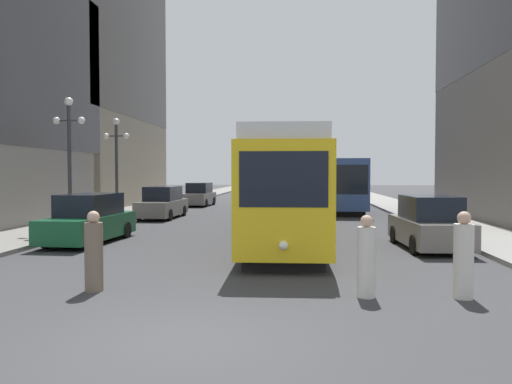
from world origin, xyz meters
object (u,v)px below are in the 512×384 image
Objects in this scene: transit_bus at (341,182)px; lamp_post_left_near at (69,144)px; parked_car_left_far at (163,203)px; lamp_post_left_far at (116,153)px; streetcar at (285,186)px; parked_car_left_mid at (89,220)px; parked_car_right_far at (429,224)px; pedestrian_crossing_far at (366,259)px; pedestrian_on_sidewalk at (94,254)px; pedestrian_crossing_near at (464,258)px; parked_car_left_near at (199,195)px.

lamp_post_left_near is (-12.59, -14.69, 1.90)m from transit_bus.
lamp_post_left_far is at bearing -130.21° from parked_car_left_far.
streetcar is 7.54m from parked_car_left_mid.
parked_car_right_far is 0.82× the size of lamp_post_left_far.
pedestrian_on_sidewalk reaches higher than pedestrian_crossing_far.
parked_car_right_far is at bearing -24.85° from streetcar.
parked_car_left_near is at bearing -61.07° from pedestrian_crossing_near.
parked_car_left_near is 24.65m from parked_car_right_far.
lamp_post_left_near reaches higher than pedestrian_crossing_far.
streetcar reaches higher than parked_car_right_far.
transit_bus is 25.78m from pedestrian_on_sidewalk.
transit_bus is 6.88× the size of pedestrian_crossing_far.
lamp_post_left_far is (-14.14, 8.56, 2.83)m from parked_car_right_far.
lamp_post_left_near is 1.05× the size of lamp_post_left_far.
parked_car_left_near and parked_car_right_far have the same top height.
lamp_post_left_far reaches higher than parked_car_left_far.
parked_car_left_near is at bearing 91.07° from parked_car_left_far.
parked_car_right_far is 16.28m from parked_car_left_far.
streetcar is 3.32× the size of parked_car_left_near.
lamp_post_left_far is at bearing -95.61° from parked_car_left_near.
parked_car_left_near is 2.58× the size of pedestrian_crossing_far.
transit_bus reaches higher than parked_car_left_far.
lamp_post_left_near is at bearing 39.88° from pedestrian_crossing_far.
lamp_post_left_far is at bearing 143.75° from streetcar.
streetcar is at bearing -59.23° from pedestrian_crossing_near.
parked_car_left_mid is 11.89m from pedestrian_crossing_far.
pedestrian_on_sidewalk is (-3.94, -9.13, -1.28)m from streetcar.
streetcar is 1.25× the size of transit_bus.
parked_car_left_mid is at bearing -26.34° from pedestrian_crossing_near.
parked_car_left_far is 2.91× the size of pedestrian_crossing_far.
parked_car_left_near reaches higher than pedestrian_crossing_near.
pedestrian_on_sidewalk is 0.31× the size of lamp_post_left_near.
pedestrian_crossing_far is at bearing -79.30° from streetcar.
parked_car_right_far is at bearing 0.63° from parked_car_left_mid.
parked_car_left_mid is (-10.69, -17.20, -1.10)m from transit_bus.
lamp_post_left_near is (-1.90, 2.51, 3.00)m from parked_car_left_mid.
transit_bus is 2.66× the size of parked_car_left_near.
lamp_post_left_far reaches higher than parked_car_left_near.
streetcar is at bearing 4.02° from pedestrian_crossing_far.
parked_car_left_far is at bearing 93.05° from parked_car_left_mid.
parked_car_left_far is 0.94× the size of lamp_post_left_far.
parked_car_left_far is 0.89× the size of lamp_post_left_near.
parked_car_left_far is 8.48m from lamp_post_left_near.
lamp_post_left_near reaches higher than pedestrian_crossing_near.
pedestrian_crossing_near is (11.19, -7.47, -0.00)m from parked_car_left_mid.
parked_car_left_mid is (-7.24, -1.66, -1.26)m from streetcar.
parked_car_left_mid is 2.70× the size of pedestrian_crossing_near.
parked_car_right_far is at bearing -31.19° from lamp_post_left_far.
parked_car_left_mid is at bearing -39.72° from pedestrian_on_sidewalk.
lamp_post_left_far is at bearing -34.03° from parked_car_right_far.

